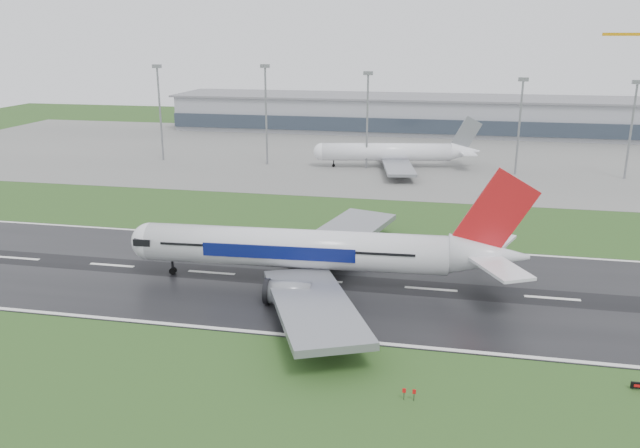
# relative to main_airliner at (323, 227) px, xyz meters

# --- Properties ---
(ground) EXTENTS (520.00, 520.00, 0.00)m
(ground) POSITION_rel_main_airliner_xyz_m (18.98, 0.64, -10.41)
(ground) COLOR #244619
(ground) RESTS_ON ground
(runway) EXTENTS (400.00, 45.00, 0.10)m
(runway) POSITION_rel_main_airliner_xyz_m (18.98, 0.64, -10.36)
(runway) COLOR black
(runway) RESTS_ON ground
(apron) EXTENTS (400.00, 130.00, 0.08)m
(apron) POSITION_rel_main_airliner_xyz_m (18.98, 125.64, -10.37)
(apron) COLOR slate
(apron) RESTS_ON ground
(terminal) EXTENTS (240.00, 36.00, 15.00)m
(terminal) POSITION_rel_main_airliner_xyz_m (18.98, 185.64, -2.91)
(terminal) COLOR gray
(terminal) RESTS_ON ground
(main_airliner) EXTENTS (73.08, 69.92, 20.62)m
(main_airliner) POSITION_rel_main_airliner_xyz_m (0.00, 0.00, 0.00)
(main_airliner) COLOR silver
(main_airliner) RESTS_ON runway
(parked_airliner) EXTENTS (63.63, 60.53, 16.25)m
(parked_airliner) POSITION_rel_main_airliner_xyz_m (3.20, 104.11, -2.21)
(parked_airliner) COLOR white
(parked_airliner) RESTS_ON apron
(runway_sign) EXTENTS (2.30, 0.73, 1.04)m
(runway_sign) POSITION_rel_main_airliner_xyz_m (45.51, -26.97, -9.89)
(runway_sign) COLOR black
(runway_sign) RESTS_ON ground
(floodmast_0) EXTENTS (0.64, 0.64, 31.29)m
(floodmast_0) POSITION_rel_main_airliner_xyz_m (-76.35, 100.64, 5.24)
(floodmast_0) COLOR gray
(floodmast_0) RESTS_ON ground
(floodmast_1) EXTENTS (0.64, 0.64, 31.70)m
(floodmast_1) POSITION_rel_main_airliner_xyz_m (-38.81, 100.64, 5.44)
(floodmast_1) COLOR gray
(floodmast_1) RESTS_ON ground
(floodmast_2) EXTENTS (0.64, 0.64, 29.85)m
(floodmast_2) POSITION_rel_main_airliner_xyz_m (-5.21, 100.64, 4.51)
(floodmast_2) COLOR gray
(floodmast_2) RESTS_ON ground
(floodmast_3) EXTENTS (0.64, 0.64, 28.56)m
(floodmast_3) POSITION_rel_main_airliner_xyz_m (41.74, 100.64, 3.87)
(floodmast_3) COLOR gray
(floodmast_3) RESTS_ON ground
(floodmast_4) EXTENTS (0.64, 0.64, 28.23)m
(floodmast_4) POSITION_rel_main_airliner_xyz_m (73.78, 100.64, 3.71)
(floodmast_4) COLOR gray
(floodmast_4) RESTS_ON ground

